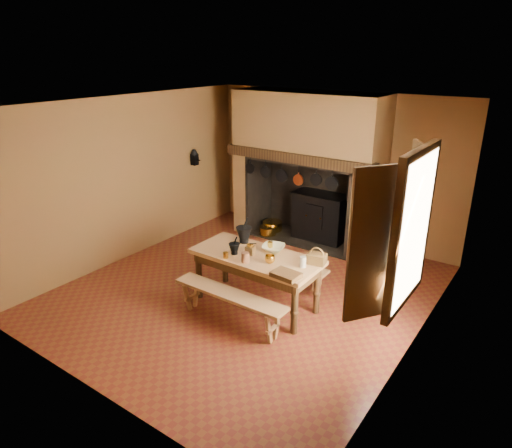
% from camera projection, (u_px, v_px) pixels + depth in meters
% --- Properties ---
extents(floor, '(5.50, 5.50, 0.00)m').
position_uv_depth(floor, '(248.00, 290.00, 7.05)').
color(floor, '#5E2D16').
rests_on(floor, ground).
extents(ceiling, '(5.50, 5.50, 0.00)m').
position_uv_depth(ceiling, '(246.00, 104.00, 6.05)').
color(ceiling, silver).
rests_on(ceiling, back_wall).
extents(back_wall, '(5.00, 0.02, 2.80)m').
position_uv_depth(back_wall, '(332.00, 167.00, 8.65)').
color(back_wall, brown).
rests_on(back_wall, floor).
extents(wall_left, '(0.02, 5.50, 2.80)m').
position_uv_depth(wall_left, '(131.00, 178.00, 7.89)').
color(wall_left, brown).
rests_on(wall_left, floor).
extents(wall_right, '(0.02, 5.50, 2.80)m').
position_uv_depth(wall_right, '(424.00, 244.00, 5.21)').
color(wall_right, brown).
rests_on(wall_right, floor).
extents(wall_front, '(5.00, 0.02, 2.80)m').
position_uv_depth(wall_front, '(81.00, 278.00, 4.45)').
color(wall_front, brown).
rests_on(wall_front, floor).
extents(chimney_breast, '(2.95, 0.96, 2.80)m').
position_uv_depth(chimney_breast, '(308.00, 147.00, 8.33)').
color(chimney_breast, brown).
rests_on(chimney_breast, floor).
extents(iron_range, '(1.12, 0.55, 1.60)m').
position_uv_depth(iron_range, '(321.00, 216.00, 8.77)').
color(iron_range, black).
rests_on(iron_range, floor).
extents(hearth_pans, '(0.51, 0.62, 0.20)m').
position_uv_depth(hearth_pans, '(270.00, 228.00, 9.28)').
color(hearth_pans, gold).
rests_on(hearth_pans, floor).
extents(hanging_pans, '(1.92, 0.29, 0.27)m').
position_uv_depth(hanging_pans, '(292.00, 177.00, 8.13)').
color(hanging_pans, black).
rests_on(hanging_pans, chimney_breast).
extents(onion_string, '(0.12, 0.10, 0.46)m').
position_uv_depth(onion_string, '(362.00, 191.00, 7.41)').
color(onion_string, '#9A5B1C').
rests_on(onion_string, chimney_breast).
extents(herb_bunch, '(0.20, 0.20, 0.35)m').
position_uv_depth(herb_bunch, '(373.00, 190.00, 7.29)').
color(herb_bunch, '#4E5628').
rests_on(herb_bunch, chimney_breast).
extents(window, '(0.39, 1.75, 1.76)m').
position_uv_depth(window, '(402.00, 228.00, 4.88)').
color(window, white).
rests_on(window, wall_right).
extents(wall_coffee_mill, '(0.23, 0.16, 0.31)m').
position_uv_depth(wall_coffee_mill, '(194.00, 156.00, 8.99)').
color(wall_coffee_mill, black).
rests_on(wall_coffee_mill, wall_left).
extents(work_table, '(1.84, 0.82, 0.80)m').
position_uv_depth(work_table, '(256.00, 263.00, 6.42)').
color(work_table, '#AD794F').
rests_on(work_table, floor).
extents(bench_front, '(1.69, 0.30, 0.48)m').
position_uv_depth(bench_front, '(230.00, 301.00, 6.07)').
color(bench_front, '#AD794F').
rests_on(bench_front, floor).
extents(bench_back, '(1.50, 0.26, 0.42)m').
position_uv_depth(bench_back, '(283.00, 267.00, 7.10)').
color(bench_back, '#AD794F').
rests_on(bench_back, floor).
extents(mortar_large, '(0.24, 0.24, 0.40)m').
position_uv_depth(mortar_large, '(244.00, 234.00, 6.74)').
color(mortar_large, black).
rests_on(mortar_large, work_table).
extents(mortar_small, '(0.16, 0.16, 0.27)m').
position_uv_depth(mortar_small, '(234.00, 248.00, 6.37)').
color(mortar_small, black).
rests_on(mortar_small, work_table).
extents(coffee_grinder, '(0.17, 0.14, 0.18)m').
position_uv_depth(coffee_grinder, '(250.00, 249.00, 6.38)').
color(coffee_grinder, '#3B2813').
rests_on(coffee_grinder, work_table).
extents(brass_mug_a, '(0.08, 0.08, 0.08)m').
position_uv_depth(brass_mug_a, '(226.00, 255.00, 6.26)').
color(brass_mug_a, gold).
rests_on(brass_mug_a, work_table).
extents(brass_mug_b, '(0.10, 0.10, 0.09)m').
position_uv_depth(brass_mug_b, '(270.00, 245.00, 6.59)').
color(brass_mug_b, gold).
rests_on(brass_mug_b, work_table).
extents(mixing_bowl, '(0.40, 0.40, 0.08)m').
position_uv_depth(mixing_bowl, '(273.00, 248.00, 6.50)').
color(mixing_bowl, beige).
rests_on(mixing_bowl, work_table).
extents(stoneware_crock, '(0.12, 0.12, 0.14)m').
position_uv_depth(stoneware_crock, '(245.00, 257.00, 6.14)').
color(stoneware_crock, brown).
rests_on(stoneware_crock, work_table).
extents(glass_jar, '(0.10, 0.10, 0.14)m').
position_uv_depth(glass_jar, '(303.00, 262.00, 6.00)').
color(glass_jar, beige).
rests_on(glass_jar, work_table).
extents(wicker_basket, '(0.27, 0.22, 0.24)m').
position_uv_depth(wicker_basket, '(316.00, 258.00, 6.09)').
color(wicker_basket, '#523618').
rests_on(wicker_basket, work_table).
extents(wooden_tray, '(0.37, 0.28, 0.06)m').
position_uv_depth(wooden_tray, '(286.00, 275.00, 5.75)').
color(wooden_tray, '#3B2813').
rests_on(wooden_tray, work_table).
extents(brass_cup, '(0.17, 0.17, 0.11)m').
position_uv_depth(brass_cup, '(270.00, 259.00, 6.12)').
color(brass_cup, gold).
rests_on(brass_cup, work_table).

